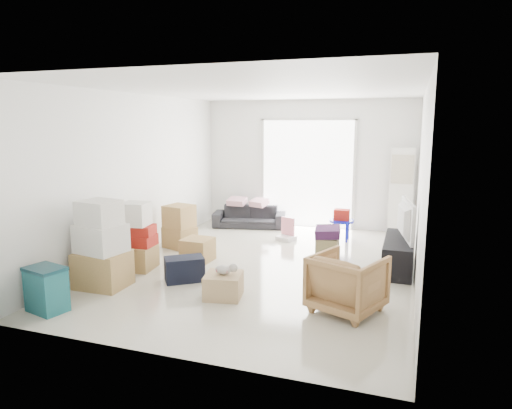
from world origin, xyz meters
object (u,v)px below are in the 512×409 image
Objects in this scene: storage_bins at (46,289)px; ottoman at (327,248)px; sofa at (249,213)px; television at (400,234)px; armchair at (347,280)px; kids_table at (342,219)px; wood_crate at (224,285)px; ac_tower at (401,193)px; tv_console at (398,254)px.

storage_bins reaches higher than ottoman.
sofa is 4.32× the size of ottoman.
television reaches higher than ottoman.
armchair reaches higher than kids_table.
ottoman is at bearing 71.91° from television.
ac_tower is at bearing 63.34° from wood_crate.
wood_crate is (-1.00, -3.38, -0.27)m from kids_table.
television is 4.96m from storage_bins.
television is at bearing 0.00° from tv_console.
tv_console is 0.93× the size of sofa.
tv_console reaches higher than ottoman.
ac_tower reaches higher than ottoman.
sofa is at bearing 105.09° from wood_crate.
sofa is 2.12m from kids_table.
kids_table is at bearing -58.16° from armchair.
wood_crate is (1.05, -3.91, -0.15)m from sofa.
armchair is 2.15m from ottoman.
sofa is at bearing 165.45° from kids_table.
storage_bins is (-3.90, -3.05, 0.04)m from tv_console.
ottoman is (-1.13, 0.16, -0.36)m from television.
storage_bins is at bearing 118.05° from television.
ottoman is (-1.08, -1.95, -0.70)m from ac_tower.
armchair is at bearing -73.64° from ottoman.
kids_table is at bearing 73.54° from wood_crate.
wood_crate is at bearing -86.85° from sofa.
sofa is at bearing -33.64° from armchair.
armchair reaches higher than tv_console.
kids_table is at bearing 57.90° from storage_bins.
ac_tower is at bearing -8.58° from television.
ac_tower is 1.32m from kids_table.
tv_console is (0.05, -2.12, -0.64)m from ac_tower.
tv_console is 1.84× the size of armchair.
armchair is at bearing 2.03° from wood_crate.
tv_console is 2.86m from wood_crate.
television is 1.80m from kids_table.
sofa is 4.66m from armchair.
kids_table is 3.53m from wood_crate.
kids_table reaches higher than wood_crate.
storage_bins is at bearing -110.52° from sofa.
armchair is 1.68× the size of wood_crate.
kids_table is (-1.09, 1.43, 0.19)m from tv_console.
tv_console is at bearing -0.00° from television.
armchair is 1.42× the size of storage_bins.
armchair is at bearing -96.75° from ac_tower.
sofa is at bearing 138.19° from ottoman.
kids_table is at bearing 88.40° from ottoman.
armchair is (2.62, -3.86, 0.09)m from sofa.
wood_crate is at bearing -106.46° from kids_table.
ac_tower is at bearing 91.35° from tv_console.
television is 1.88× the size of storage_bins.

